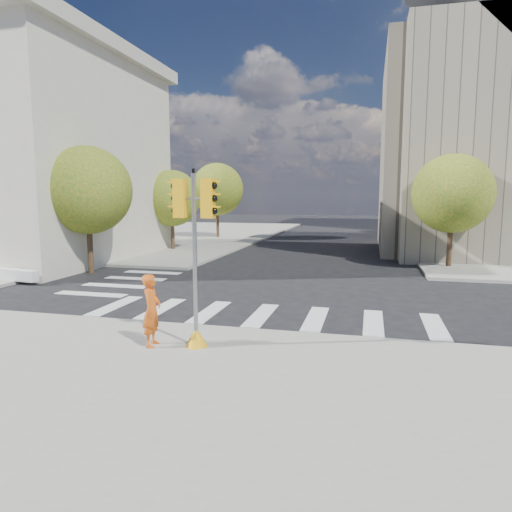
{
  "coord_description": "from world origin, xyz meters",
  "views": [
    {
      "loc": [
        3.32,
        -16.3,
        3.91
      ],
      "look_at": [
        -0.05,
        -2.92,
        2.1
      ],
      "focal_mm": 32.0,
      "sensor_mm": 36.0,
      "label": 1
    }
  ],
  "objects": [
    {
      "name": "sidewalk_far_left",
      "position": [
        -20.0,
        26.0,
        0.07
      ],
      "size": [
        28.0,
        40.0,
        0.15
      ],
      "primitive_type": "cube",
      "color": "gray",
      "rests_on": "ground"
    },
    {
      "name": "tree_lw_far",
      "position": [
        -10.5,
        24.0,
        4.54
      ],
      "size": [
        4.8,
        4.8,
        6.95
      ],
      "color": "#382616",
      "rests_on": "ground"
    },
    {
      "name": "photographer",
      "position": [
        -1.95,
        -6.1,
        1.07
      ],
      "size": [
        0.52,
        0.72,
        1.84
      ],
      "primitive_type": "imported",
      "rotation": [
        0.0,
        0.0,
        1.69
      ],
      "color": "#CF5413",
      "rests_on": "sidewalk_near"
    },
    {
      "name": "tree_re_mid",
      "position": [
        7.5,
        22.0,
        4.35
      ],
      "size": [
        4.6,
        4.6,
        6.66
      ],
      "color": "#382616",
      "rests_on": "ground"
    },
    {
      "name": "lamp_far",
      "position": [
        8.0,
        28.0,
        4.58
      ],
      "size": [
        0.35,
        0.18,
        8.11
      ],
      "color": "black",
      "rests_on": "sidewalk_far_right"
    },
    {
      "name": "ground",
      "position": [
        0.0,
        0.0,
        0.0
      ],
      "size": [
        160.0,
        160.0,
        0.0
      ],
      "primitive_type": "plane",
      "color": "black",
      "rests_on": "ground"
    },
    {
      "name": "tree_lw_near",
      "position": [
        -10.5,
        4.0,
        4.2
      ],
      "size": [
        4.4,
        4.4,
        6.41
      ],
      "color": "#382616",
      "rests_on": "ground"
    },
    {
      "name": "tree_lw_mid",
      "position": [
        -10.5,
        14.0,
        3.76
      ],
      "size": [
        4.0,
        4.0,
        5.77
      ],
      "color": "#382616",
      "rests_on": "ground"
    },
    {
      "name": "lamp_near",
      "position": [
        8.0,
        14.0,
        4.58
      ],
      "size": [
        0.35,
        0.18,
        8.11
      ],
      "color": "black",
      "rests_on": "sidewalk_far_right"
    },
    {
      "name": "tree_re_far",
      "position": [
        7.5,
        34.0,
        3.87
      ],
      "size": [
        4.0,
        4.0,
        5.88
      ],
      "color": "#382616",
      "rests_on": "ground"
    },
    {
      "name": "tree_re_near",
      "position": [
        7.5,
        10.0,
        4.05
      ],
      "size": [
        4.2,
        4.2,
        6.16
      ],
      "color": "#382616",
      "rests_on": "ground"
    },
    {
      "name": "sidewalk_near",
      "position": [
        0.0,
        -11.0,
        0.07
      ],
      "size": [
        30.0,
        14.0,
        0.15
      ],
      "primitive_type": "cube",
      "color": "gray",
      "rests_on": "ground"
    },
    {
      "name": "traffic_signal",
      "position": [
        -0.86,
        -5.87,
        2.02
      ],
      "size": [
        1.08,
        0.56,
        4.42
      ],
      "rotation": [
        0.0,
        0.0,
        -0.11
      ],
      "color": "#F0A80C",
      "rests_on": "sidewalk_near"
    }
  ]
}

